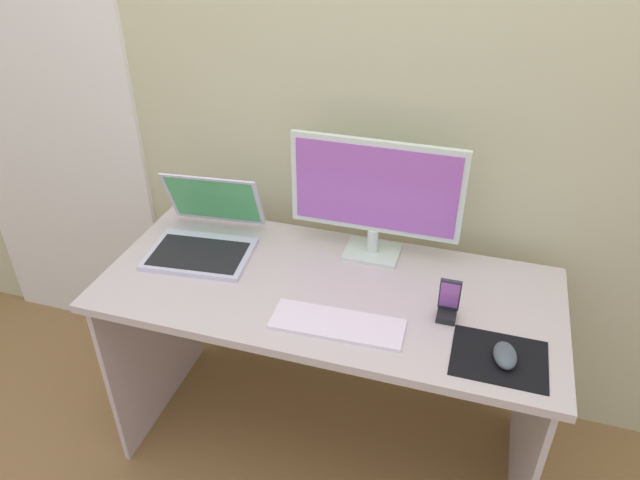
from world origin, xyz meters
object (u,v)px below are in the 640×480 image
object	(u,v)px
keyboard_external	(337,324)
mouse	(505,355)
laptop	(205,235)
phone_in_dock	(448,304)
monitor	(375,194)

from	to	relation	value
keyboard_external	mouse	distance (m)	0.46
laptop	mouse	bearing A→B (deg)	-14.96
phone_in_dock	laptop	bearing A→B (deg)	170.96
phone_in_dock	monitor	bearing A→B (deg)	137.30
keyboard_external	phone_in_dock	world-z (taller)	phone_in_dock
laptop	keyboard_external	xyz separation A→B (m)	(0.54, -0.26, -0.04)
keyboard_external	phone_in_dock	distance (m)	0.32
laptop	mouse	distance (m)	1.03
keyboard_external	mouse	bearing A→B (deg)	-3.15
laptop	mouse	world-z (taller)	laptop
keyboard_external	laptop	bearing A→B (deg)	152.29
monitor	mouse	xyz separation A→B (m)	(0.44, -0.39, -0.21)
monitor	mouse	bearing A→B (deg)	-41.33
laptop	phone_in_dock	world-z (taller)	laptop
laptop	phone_in_dock	distance (m)	0.84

